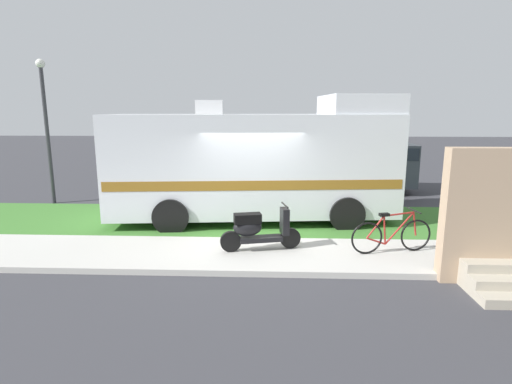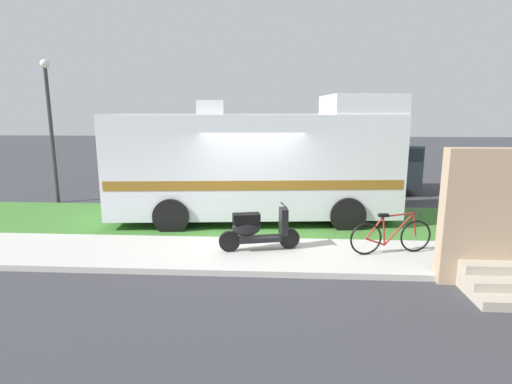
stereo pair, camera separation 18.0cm
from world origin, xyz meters
The scene contains 10 objects.
ground_plane centered at (0.00, 0.00, 0.00)m, with size 80.00×80.00×0.00m, color #38383D.
sidewalk centered at (0.00, -1.20, 0.06)m, with size 24.00×2.00×0.12m.
grass_strip centered at (0.00, 1.50, 0.04)m, with size 24.00×3.40×0.08m.
motorhome_rv centered at (0.04, 1.72, 1.63)m, with size 7.71×3.10×3.42m.
scooter centered at (0.18, -1.04, 0.58)m, with size 1.70×0.63×0.97m.
bicycle centered at (2.95, -1.07, 0.50)m, with size 1.73×0.57×0.89m.
pickup_truck_near centered at (3.63, 6.16, 0.97)m, with size 5.35×2.37×1.81m.
porch_steps centered at (4.46, -2.29, 0.97)m, with size 2.00×1.26×2.40m.
bottle_green centered at (4.33, -1.49, 0.23)m, with size 0.06×0.06×0.27m.
street_lamp_post centered at (-6.77, 3.60, 2.76)m, with size 0.28×0.28×4.60m.
Camera 1 is at (0.48, -9.12, 3.00)m, focal length 28.16 mm.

